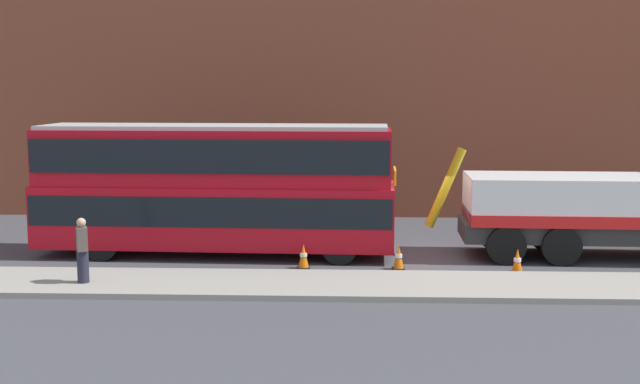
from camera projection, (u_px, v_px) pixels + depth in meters
name	position (u px, v px, depth m)	size (l,w,h in m)	color
ground_plane	(426.00, 254.00, 24.60)	(120.00, 120.00, 0.00)	#424247
near_kerb	(441.00, 286.00, 20.43)	(60.00, 2.80, 0.15)	gray
building_facade	(412.00, 14.00, 30.98)	(60.00, 1.50, 16.00)	brown
recovery_tow_truck	(627.00, 202.00, 23.80)	(10.18, 2.93, 3.67)	#2D2D2D
double_decker_bus	(216.00, 184.00, 24.24)	(11.11, 2.90, 4.06)	#B70C19
pedestrian_onlooker	(82.00, 251.00, 20.38)	(0.40, 0.47, 1.71)	#232333
traffic_cone_near_bus	(304.00, 257.00, 22.67)	(0.36, 0.36, 0.72)	orange
traffic_cone_midway	(399.00, 258.00, 22.54)	(0.36, 0.36, 0.72)	orange
traffic_cone_near_truck	(517.00, 262.00, 22.03)	(0.36, 0.36, 0.72)	orange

